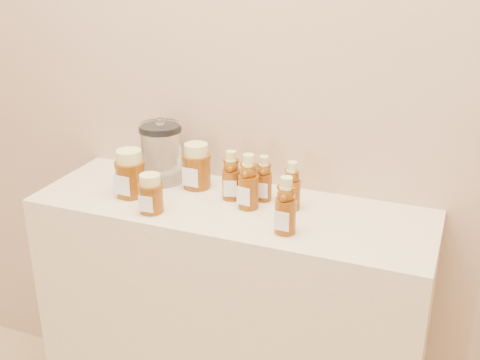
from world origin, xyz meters
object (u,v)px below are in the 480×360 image
at_px(bear_bottle_back_left, 231,172).
at_px(glass_canister, 161,151).
at_px(bear_bottle_front_left, 249,178).
at_px(honey_jar_left, 130,173).
at_px(display_table, 231,330).

relative_size(bear_bottle_back_left, glass_canister, 0.82).
xyz_separation_m(bear_bottle_front_left, glass_canister, (-0.33, 0.08, 0.01)).
bearing_deg(bear_bottle_front_left, bear_bottle_back_left, 157.70).
bearing_deg(glass_canister, bear_bottle_back_left, -9.37).
relative_size(bear_bottle_back_left, honey_jar_left, 1.17).
xyz_separation_m(bear_bottle_front_left, honey_jar_left, (-0.37, -0.05, -0.02)).
distance_m(display_table, bear_bottle_front_left, 0.55).
distance_m(honey_jar_left, glass_canister, 0.14).
distance_m(bear_bottle_back_left, bear_bottle_front_left, 0.08).
bearing_deg(glass_canister, display_table, -18.35).
xyz_separation_m(bear_bottle_back_left, bear_bottle_front_left, (0.07, -0.04, 0.01)).
height_order(bear_bottle_front_left, glass_canister, glass_canister).
height_order(bear_bottle_back_left, honey_jar_left, bear_bottle_back_left).
distance_m(bear_bottle_front_left, glass_canister, 0.34).
distance_m(bear_bottle_back_left, glass_canister, 0.26).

